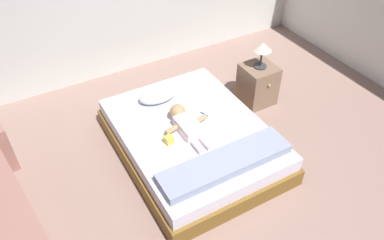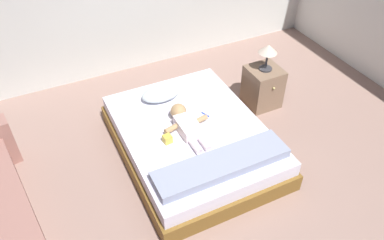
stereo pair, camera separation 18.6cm
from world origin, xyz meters
name	(u,v)px [view 2 (the right image)]	position (x,y,z in m)	size (l,w,h in m)	color
ground_plane	(231,230)	(0.00, 0.00, 0.00)	(8.00, 8.00, 0.00)	gray
bed	(192,140)	(0.12, 1.05, 0.17)	(1.45, 1.90, 0.35)	brown
pillow	(161,94)	(0.02, 1.65, 0.41)	(0.45, 0.27, 0.13)	silver
baby	(186,123)	(0.06, 1.07, 0.41)	(0.49, 0.68, 0.17)	white
toothbrush	(204,114)	(0.33, 1.18, 0.36)	(0.06, 0.12, 0.02)	blue
nightstand	(263,87)	(1.28, 1.44, 0.25)	(0.39, 0.42, 0.51)	#836750
lamp	(268,51)	(1.28, 1.44, 0.76)	(0.22, 0.22, 0.33)	#333338
blanket	(222,164)	(0.12, 0.43, 0.39)	(1.31, 0.33, 0.09)	#9098B2
toy_block	(167,139)	(-0.19, 0.96, 0.39)	(0.09, 0.09, 0.08)	gold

